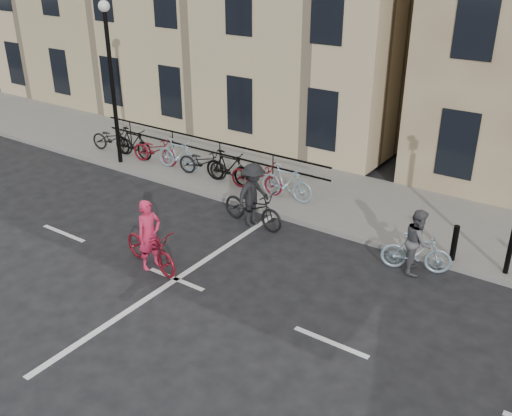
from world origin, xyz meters
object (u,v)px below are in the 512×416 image
Objects in this scene: cyclist_pink at (150,245)px; cyclist_dark at (253,201)px; lamp_post at (110,64)px; cyclist_grey at (417,247)px.

cyclist_pink is 0.98× the size of cyclist_dark.
lamp_post is 7.66m from cyclist_pink.
lamp_post is 7.02m from cyclist_dark.
lamp_post reaches higher than cyclist_grey.
cyclist_pink is at bearing 173.48° from cyclist_dark.
cyclist_grey is 4.51m from cyclist_dark.
cyclist_dark is at bearing -9.77° from lamp_post.
cyclist_pink is 3.28m from cyclist_dark.
cyclist_dark is at bearing 73.68° from cyclist_grey.
cyclist_grey is at bearing -4.72° from lamp_post.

